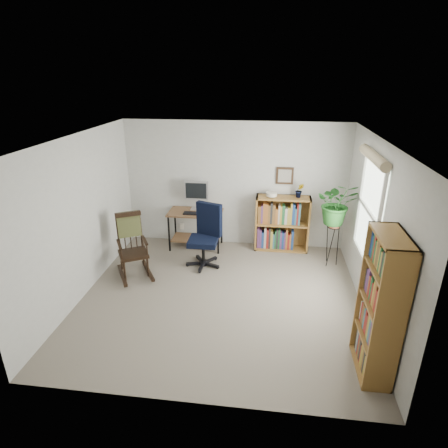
# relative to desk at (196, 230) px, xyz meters

# --- Properties ---
(floor) EXTENTS (4.20, 4.00, 0.00)m
(floor) POSITION_rel_desk_xyz_m (0.72, -1.70, -0.37)
(floor) COLOR gray
(floor) RESTS_ON ground
(ceiling) EXTENTS (4.20, 4.00, 0.00)m
(ceiling) POSITION_rel_desk_xyz_m (0.72, -1.70, 2.03)
(ceiling) COLOR silver
(ceiling) RESTS_ON ground
(wall_back) EXTENTS (4.20, 0.00, 2.40)m
(wall_back) POSITION_rel_desk_xyz_m (0.72, 0.30, 0.83)
(wall_back) COLOR beige
(wall_back) RESTS_ON ground
(wall_front) EXTENTS (4.20, 0.00, 2.40)m
(wall_front) POSITION_rel_desk_xyz_m (0.72, -3.70, 0.83)
(wall_front) COLOR beige
(wall_front) RESTS_ON ground
(wall_left) EXTENTS (0.00, 4.00, 2.40)m
(wall_left) POSITION_rel_desk_xyz_m (-1.38, -1.70, 0.83)
(wall_left) COLOR beige
(wall_left) RESTS_ON ground
(wall_right) EXTENTS (0.00, 4.00, 2.40)m
(wall_right) POSITION_rel_desk_xyz_m (2.82, -1.70, 0.83)
(wall_right) COLOR beige
(wall_right) RESTS_ON ground
(window) EXTENTS (0.12, 1.20, 1.50)m
(window) POSITION_rel_desk_xyz_m (2.78, -1.40, 1.03)
(window) COLOR silver
(window) RESTS_ON wall_right
(desk) EXTENTS (1.02, 0.56, 0.74)m
(desk) POSITION_rel_desk_xyz_m (0.00, 0.00, 0.00)
(desk) COLOR brown
(desk) RESTS_ON floor
(monitor) EXTENTS (0.46, 0.16, 0.56)m
(monitor) POSITION_rel_desk_xyz_m (0.00, 0.14, 0.65)
(monitor) COLOR #AEADB2
(monitor) RESTS_ON desk
(keyboard) EXTENTS (0.40, 0.15, 0.02)m
(keyboard) POSITION_rel_desk_xyz_m (0.00, -0.12, 0.38)
(keyboard) COLOR black
(keyboard) RESTS_ON desk
(office_chair) EXTENTS (0.79, 0.79, 1.13)m
(office_chair) POSITION_rel_desk_xyz_m (0.28, -0.73, 0.20)
(office_chair) COLOR black
(office_chair) RESTS_ON floor
(rocking_chair) EXTENTS (0.95, 1.10, 1.09)m
(rocking_chair) POSITION_rel_desk_xyz_m (-0.82, -1.21, 0.18)
(rocking_chair) COLOR black
(rocking_chair) RESTS_ON floor
(low_bookshelf) EXTENTS (1.01, 0.34, 1.06)m
(low_bookshelf) POSITION_rel_desk_xyz_m (1.65, 0.12, 0.16)
(low_bookshelf) COLOR olive
(low_bookshelf) RESTS_ON floor
(tall_bookshelf) EXTENTS (0.32, 0.74, 1.70)m
(tall_bookshelf) POSITION_rel_desk_xyz_m (2.64, -2.94, 0.48)
(tall_bookshelf) COLOR olive
(tall_bookshelf) RESTS_ON floor
(plant_stand) EXTENTS (0.30, 0.30, 0.84)m
(plant_stand) POSITION_rel_desk_xyz_m (2.52, -0.39, 0.05)
(plant_stand) COLOR black
(plant_stand) RESTS_ON floor
(spider_plant) EXTENTS (1.69, 1.88, 1.46)m
(spider_plant) POSITION_rel_desk_xyz_m (2.52, -0.39, 1.14)
(spider_plant) COLOR #215D20
(spider_plant) RESTS_ON plant_stand
(potted_plant_small) EXTENTS (0.13, 0.24, 0.11)m
(potted_plant_small) POSITION_rel_desk_xyz_m (1.93, 0.13, 0.75)
(potted_plant_small) COLOR #215D20
(potted_plant_small) RESTS_ON low_bookshelf
(framed_picture) EXTENTS (0.32, 0.04, 0.32)m
(framed_picture) POSITION_rel_desk_xyz_m (1.65, 0.27, 1.05)
(framed_picture) COLOR black
(framed_picture) RESTS_ON wall_back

